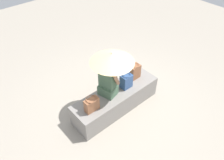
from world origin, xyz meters
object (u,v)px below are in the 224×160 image
Objects in this scene: parasol at (112,57)px; tote_bag_canvas at (92,104)px; person_seated at (108,79)px; shoulder_bag_spare at (126,81)px; handbag_black at (134,71)px.

parasol is 0.97m from tote_bag_canvas.
person_seated is at bearing -165.14° from tote_bag_canvas.
person_seated is 2.69× the size of shoulder_bag_spare.
shoulder_bag_spare is at bearing 16.84° from handbag_black.
tote_bag_canvas is at bearing 7.49° from parasol.
handbag_black is 1.30m from tote_bag_canvas.
parasol reaches higher than person_seated.
person_seated is 0.81m from handbag_black.
person_seated is 0.59m from tote_bag_canvas.
handbag_black is 1.15× the size of tote_bag_canvas.
handbag_black is 1.04× the size of shoulder_bag_spare.
tote_bag_canvas is 0.94m from shoulder_bag_spare.
parasol is (-0.06, 0.06, 0.53)m from person_seated.
person_seated is 0.54m from parasol.
shoulder_bag_spare is (-0.94, -0.04, 0.01)m from tote_bag_canvas.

